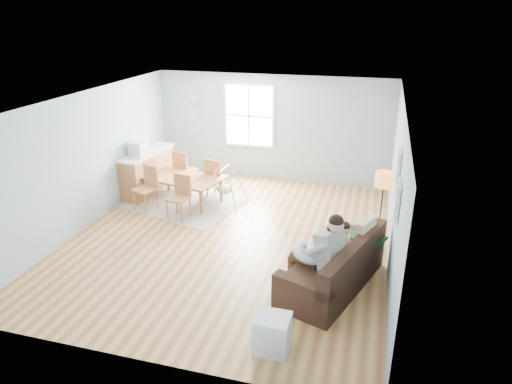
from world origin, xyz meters
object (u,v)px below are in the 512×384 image
(storage_cube, at_px, (272,333))
(chair_se, at_px, (180,194))
(toddler, at_px, (338,240))
(monitor, at_px, (138,149))
(chair_nw, at_px, (183,168))
(counter, at_px, (148,171))
(father, at_px, (321,250))
(chair_ne, at_px, (215,175))
(sofa, at_px, (336,270))
(dining_table, at_px, (183,190))
(chair_sw, at_px, (148,185))
(floor_lamp, at_px, (383,186))
(baby_swing, at_px, (225,188))

(storage_cube, height_order, chair_se, chair_se)
(toddler, bearing_deg, monitor, 153.48)
(toddler, relative_size, monitor, 2.10)
(chair_nw, bearing_deg, counter, -161.23)
(father, relative_size, chair_ne, 1.49)
(father, distance_m, toddler, 0.52)
(chair_se, relative_size, monitor, 2.32)
(sofa, bearing_deg, dining_table, 146.08)
(toddler, height_order, chair_ne, toddler)
(chair_ne, bearing_deg, sofa, -43.92)
(chair_sw, height_order, chair_se, chair_sw)
(chair_se, bearing_deg, father, -32.13)
(floor_lamp, xyz_separation_m, chair_nw, (-4.69, 1.85, -0.70))
(dining_table, bearing_deg, baby_swing, 21.50)
(chair_ne, relative_size, monitor, 2.37)
(chair_nw, distance_m, baby_swing, 1.42)
(monitor, height_order, baby_swing, monitor)
(sofa, distance_m, storage_cube, 1.81)
(sofa, relative_size, baby_swing, 2.60)
(father, distance_m, baby_swing, 3.91)
(toddler, height_order, floor_lamp, floor_lamp)
(father, bearing_deg, counter, 145.11)
(sofa, xyz_separation_m, chair_se, (-3.49, 1.80, 0.23))
(father, bearing_deg, dining_table, 141.87)
(baby_swing, bearing_deg, counter, 171.38)
(sofa, bearing_deg, chair_sw, 155.05)
(chair_sw, relative_size, baby_swing, 1.09)
(toddler, xyz_separation_m, chair_se, (-3.48, 1.58, -0.20))
(sofa, xyz_separation_m, counter, (-4.88, 3.00, 0.20))
(father, height_order, monitor, father)
(floor_lamp, distance_m, chair_ne, 4.18)
(chair_sw, bearing_deg, toddler, -22.54)
(father, bearing_deg, floor_lamp, 62.89)
(counter, relative_size, baby_swing, 2.01)
(storage_cube, relative_size, chair_nw, 0.51)
(sofa, height_order, chair_ne, chair_ne)
(father, height_order, baby_swing, father)
(sofa, relative_size, floor_lamp, 1.52)
(baby_swing, bearing_deg, dining_table, -171.80)
(storage_cube, relative_size, baby_swing, 0.56)
(father, bearing_deg, chair_se, 147.87)
(dining_table, bearing_deg, toddler, -18.29)
(chair_sw, height_order, chair_nw, chair_nw)
(father, bearing_deg, storage_cube, -105.81)
(floor_lamp, distance_m, chair_sw, 5.09)
(storage_cube, distance_m, chair_se, 4.53)
(storage_cube, bearing_deg, chair_se, 129.20)
(father, distance_m, chair_nw, 5.21)
(father, distance_m, dining_table, 4.54)
(toddler, bearing_deg, baby_swing, 138.62)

